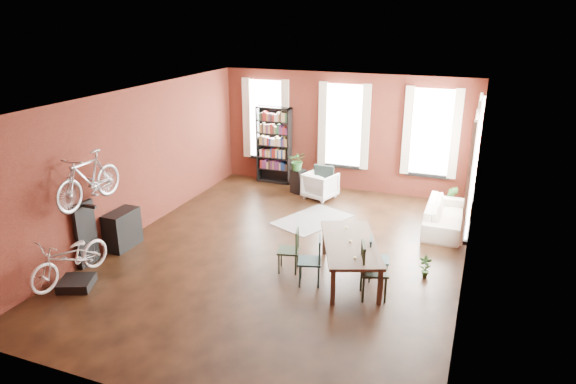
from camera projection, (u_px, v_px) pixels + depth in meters
The scene contains 19 objects.
room at pixel (306, 147), 10.31m from camera, with size 9.00×9.04×3.22m.
dining_table at pixel (350, 260), 9.55m from camera, with size 0.94×2.08×0.71m, color #46352A.
dining_chair_a at pixel (310, 261), 9.29m from camera, with size 0.42×0.42×0.90m, color #1B3C3C.
dining_chair_b at pixel (288, 250), 9.75m from camera, with size 0.39×0.39×0.85m, color black.
dining_chair_c at pixel (374, 271), 8.82m from camera, with size 0.46×0.46×1.01m, color black.
dining_chair_d at pixel (379, 259), 9.45m from camera, with size 0.38×0.38×0.82m, color #183335.
bookshelf at pixel (274, 145), 14.66m from camera, with size 1.00×0.32×2.20m, color black.
white_armchair at pixel (320, 184), 13.61m from camera, with size 0.75×0.70×0.77m, color silver.
cream_sofa at pixel (445, 211), 11.70m from camera, with size 2.08×0.61×0.81m, color beige.
striped_rug at pixel (312, 219), 12.29m from camera, with size 1.13×1.81×0.01m, color black.
bike_trainer at pixel (77, 283), 9.26m from camera, with size 0.56×0.56×0.16m, color black.
bike_wall_rack at pixel (86, 234), 9.93m from camera, with size 0.16×0.60×1.30m, color black.
console_table at pixel (122, 229), 10.76m from camera, with size 0.40×0.80×0.80m, color black.
plant_stand at pixel (298, 181), 14.04m from camera, with size 0.32×0.32×0.65m, color black.
plant_by_sofa at pixel (449, 206), 12.75m from camera, with size 0.38×0.68×0.30m, color #2D5C25.
plant_small at pixel (424, 273), 9.63m from camera, with size 0.23×0.43×0.16m, color #285220.
bicycle_floor at pixel (67, 238), 8.96m from camera, with size 0.57×0.86×1.64m, color beige.
bicycle_hung at pixel (86, 162), 9.35m from camera, with size 0.47×1.00×1.66m, color #A5A8AD.
plant_on_stand at pixel (298, 163), 13.83m from camera, with size 0.47×0.53×0.41m, color #275F26.
Camera 1 is at (3.55, -8.84, 4.73)m, focal length 32.00 mm.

